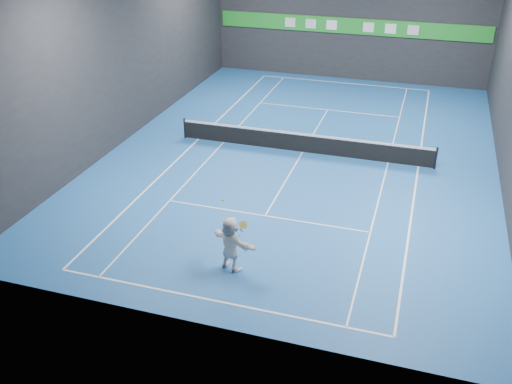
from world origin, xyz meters
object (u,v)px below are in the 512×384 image
(tennis_net, at_px, (303,142))
(tennis_ball, at_px, (223,200))
(tennis_racket, at_px, (240,228))
(player, at_px, (231,244))

(tennis_net, bearing_deg, tennis_ball, -91.81)
(tennis_racket, bearing_deg, tennis_net, 91.21)
(tennis_ball, height_order, tennis_net, tennis_ball)
(tennis_ball, xyz_separation_m, tennis_net, (0.32, 10.13, -2.08))
(player, height_order, tennis_ball, tennis_ball)
(player, height_order, tennis_net, player)
(player, bearing_deg, tennis_racket, -148.53)
(player, bearing_deg, tennis_ball, 31.65)
(player, distance_m, tennis_racket, 0.72)
(tennis_racket, bearing_deg, tennis_ball, -171.08)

